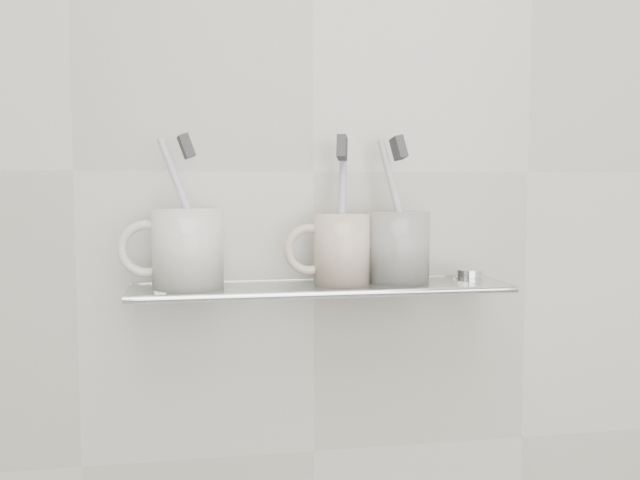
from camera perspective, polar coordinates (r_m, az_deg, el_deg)
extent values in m
plane|color=beige|center=(0.99, -0.52, 5.49)|extent=(2.50, 0.00, 2.50)
cube|color=silver|center=(0.94, 0.12, -3.85)|extent=(0.50, 0.12, 0.01)
cylinder|color=silver|center=(0.89, 0.77, -4.37)|extent=(0.50, 0.01, 0.01)
cylinder|color=silver|center=(0.98, -12.62, -4.31)|extent=(0.02, 0.03, 0.02)
cylinder|color=silver|center=(1.05, 11.05, -3.70)|extent=(0.02, 0.03, 0.02)
cylinder|color=silver|center=(0.93, -10.53, -0.65)|extent=(0.11, 0.11, 0.10)
torus|color=silver|center=(0.93, -13.72, -0.70)|extent=(0.07, 0.01, 0.07)
cylinder|color=silver|center=(0.92, -10.58, 2.43)|extent=(0.07, 0.01, 0.18)
cube|color=#353738|center=(0.92, -10.65, 7.39)|extent=(0.02, 0.02, 0.03)
cylinder|color=beige|center=(0.95, 1.76, -0.72)|extent=(0.09, 0.09, 0.09)
torus|color=beige|center=(0.94, -0.86, -0.76)|extent=(0.07, 0.01, 0.07)
cylinder|color=#9FA3B3|center=(0.94, 1.76, 2.56)|extent=(0.03, 0.06, 0.19)
cube|color=#353738|center=(0.94, 1.78, 7.41)|extent=(0.02, 0.03, 0.03)
cylinder|color=white|center=(0.97, 6.24, -0.57)|extent=(0.11, 0.11, 0.10)
torus|color=white|center=(0.95, 3.44, -0.62)|extent=(0.07, 0.01, 0.07)
cylinder|color=#BEB1B0|center=(0.96, 6.27, 2.57)|extent=(0.05, 0.05, 0.19)
cube|color=#353738|center=(0.96, 6.31, 7.33)|extent=(0.02, 0.03, 0.04)
cylinder|color=silver|center=(1.01, 11.89, -2.75)|extent=(0.04, 0.04, 0.02)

